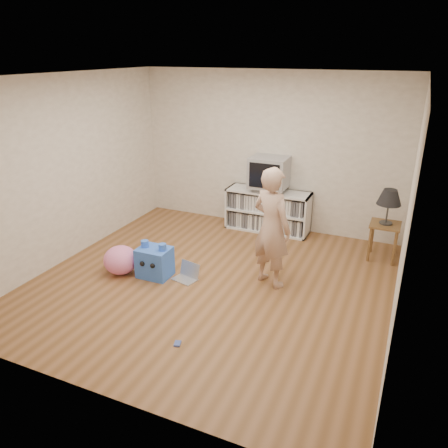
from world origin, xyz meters
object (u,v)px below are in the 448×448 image
media_unit (268,210)px  side_table (384,232)px  plush_blue (155,262)px  crt_tv (269,172)px  person (272,228)px  plush_pink (121,260)px  laptop (187,274)px  dvd_deck (269,189)px  table_lamp (389,198)px

media_unit → side_table: bearing=-11.5°
plush_blue → crt_tv: bearing=67.3°
person → plush_pink: (-1.96, -0.56, -0.59)m
laptop → plush_pink: (-0.91, -0.22, 0.14)m
crt_tv → side_table: bearing=-11.0°
crt_tv → person: size_ratio=0.38×
crt_tv → person: (0.61, -1.73, -0.23)m
dvd_deck → plush_blue: (-0.88, -2.18, -0.52)m
media_unit → person: 1.90m
dvd_deck → laptop: (-0.44, -2.07, -0.68)m
laptop → plush_blue: plush_blue is taller
plush_pink → crt_tv: bearing=59.5°
side_table → media_unit: bearing=168.5°
media_unit → laptop: media_unit is taller
dvd_deck → crt_tv: size_ratio=0.75×
dvd_deck → crt_tv: crt_tv is taller
side_table → person: person is taller
laptop → media_unit: bearing=91.5°
dvd_deck → plush_blue: dvd_deck is taller
crt_tv → person: person is taller
laptop → side_table: bearing=49.5°
plush_pink → laptop: bearing=13.8°
dvd_deck → plush_blue: bearing=-111.9°
side_table → laptop: (-2.33, -1.70, -0.36)m
crt_tv → table_lamp: crt_tv is taller
side_table → table_lamp: table_lamp is taller
table_lamp → side_table: bearing=0.0°
laptop → plush_pink: plush_pink is taller
plush_pink → table_lamp: bearing=30.6°
dvd_deck → media_unit: bearing=90.0°
dvd_deck → laptop: dvd_deck is taller
dvd_deck → crt_tv: (0.00, -0.00, 0.29)m
media_unit → plush_pink: bearing=-120.3°
media_unit → crt_tv: 0.67m
plush_blue → person: bearing=16.0°
dvd_deck → plush_pink: (-1.35, -2.29, -0.54)m
dvd_deck → laptop: size_ratio=1.24×
person → plush_pink: size_ratio=3.41×
plush_blue → plush_pink: plush_blue is taller
dvd_deck → person: (0.61, -1.73, 0.05)m
laptop → plush_blue: bearing=-152.6°
side_table → plush_pink: size_ratio=1.19×
dvd_deck → crt_tv: 0.29m
plush_blue → plush_pink: (-0.47, -0.11, -0.02)m
person → side_table: bearing=-109.9°
laptop → crt_tv: bearing=91.4°
table_lamp → laptop: table_lamp is taller
media_unit → side_table: size_ratio=2.55×
dvd_deck → plush_blue: size_ratio=0.90×
laptop → table_lamp: bearing=49.5°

